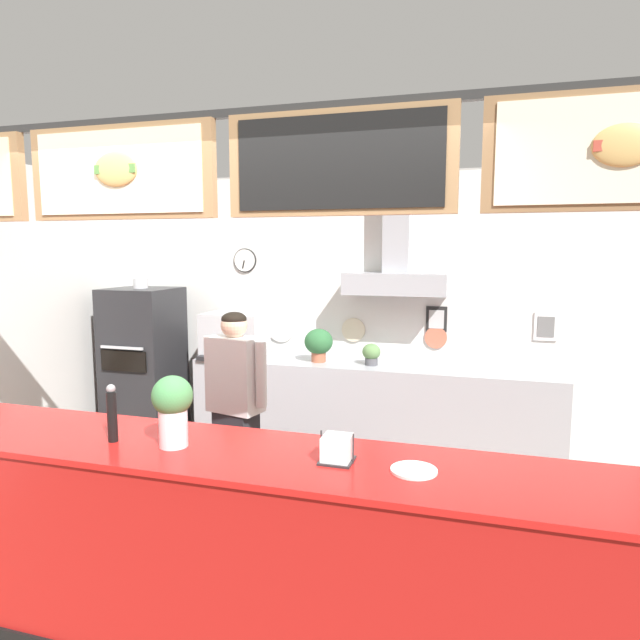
{
  "coord_description": "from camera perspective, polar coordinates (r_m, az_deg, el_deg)",
  "views": [
    {
      "loc": [
        1.24,
        -2.75,
        1.99
      ],
      "look_at": [
        0.19,
        0.76,
        1.52
      ],
      "focal_mm": 31.37,
      "sensor_mm": 36.0,
      "label": 1
    }
  ],
  "objects": [
    {
      "name": "napkin_holder",
      "position": [
        2.58,
        1.75,
        -13.08
      ],
      "size": [
        0.16,
        0.15,
        0.14
      ],
      "color": "#262628",
      "rests_on": "service_counter"
    },
    {
      "name": "back_prep_counter",
      "position": [
        5.28,
        5.14,
        -9.54
      ],
      "size": [
        3.35,
        0.56,
        0.93
      ],
      "color": "#A3A5AD",
      "rests_on": "ground_plane"
    },
    {
      "name": "condiment_plate",
      "position": [
        2.52,
        9.56,
        -14.88
      ],
      "size": [
        0.2,
        0.2,
        0.01
      ],
      "color": "white",
      "rests_on": "service_counter"
    },
    {
      "name": "pizza_oven",
      "position": [
        5.92,
        -17.5,
        -4.57
      ],
      "size": [
        0.65,
        0.67,
        1.69
      ],
      "color": "#232326",
      "rests_on": "ground_plane"
    },
    {
      "name": "service_counter",
      "position": [
        3.02,
        -10.65,
        -21.95
      ],
      "size": [
        3.84,
        0.67,
        1.03
      ],
      "color": "#B21916",
      "rests_on": "ground_plane"
    },
    {
      "name": "ground_plane",
      "position": [
        3.62,
        -7.0,
        -26.07
      ],
      "size": [
        6.34,
        6.34,
        0.0
      ],
      "primitive_type": "plane",
      "color": "brown"
    },
    {
      "name": "back_wall_assembly",
      "position": [
        5.33,
        3.42,
        1.48
      ],
      "size": [
        5.28,
        2.96,
        2.7
      ],
      "color": "#9E9E99",
      "rests_on": "ground_plane"
    },
    {
      "name": "shop_worker",
      "position": [
        4.15,
        -8.59,
        -8.94
      ],
      "size": [
        0.53,
        0.3,
        1.54
      ],
      "rotation": [
        0.0,
        0.0,
        2.91
      ],
      "color": "#232328",
      "rests_on": "ground_plane"
    },
    {
      "name": "pepper_grinder",
      "position": [
        2.98,
        -20.45,
        -8.91
      ],
      "size": [
        0.05,
        0.05,
        0.29
      ],
      "color": "black",
      "rests_on": "service_counter"
    },
    {
      "name": "potted_rosemary",
      "position": [
        5.22,
        -0.14,
        -2.36
      ],
      "size": [
        0.27,
        0.27,
        0.31
      ],
      "color": "#9E563D",
      "rests_on": "back_prep_counter"
    },
    {
      "name": "potted_sage",
      "position": [
        5.11,
        5.26,
        -3.41
      ],
      "size": [
        0.17,
        0.17,
        0.2
      ],
      "color": "#4C4C51",
      "rests_on": "back_prep_counter"
    },
    {
      "name": "espresso_machine",
      "position": [
        5.52,
        -8.72,
        -1.57
      ],
      "size": [
        0.59,
        0.49,
        0.43
      ],
      "color": "#B7BABF",
      "rests_on": "back_prep_counter"
    },
    {
      "name": "basil_vase",
      "position": [
        2.81,
        -14.8,
        -8.74
      ],
      "size": [
        0.2,
        0.2,
        0.35
      ],
      "color": "silver",
      "rests_on": "service_counter"
    }
  ]
}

